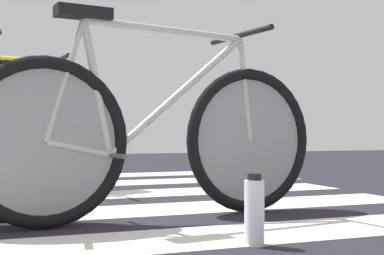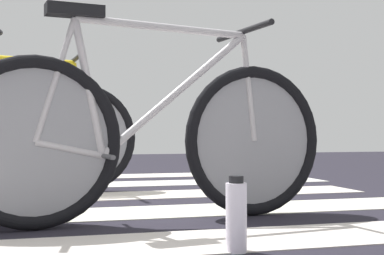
% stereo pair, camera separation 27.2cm
% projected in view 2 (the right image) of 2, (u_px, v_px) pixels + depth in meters
% --- Properties ---
extents(bicycle_1_of_3, '(1.73, 0.52, 0.93)m').
position_uv_depth(bicycle_1_of_3, '(153.00, 135.00, 2.48)').
color(bicycle_1_of_3, black).
rests_on(bicycle_1_of_3, ground).
extents(bicycle_3_of_3, '(1.73, 0.52, 0.93)m').
position_uv_depth(bicycle_3_of_3, '(2.00, 134.00, 3.56)').
color(bicycle_3_of_3, black).
rests_on(bicycle_3_of_3, ground).
extents(water_bottle, '(0.07, 0.07, 0.25)m').
position_uv_depth(water_bottle, '(236.00, 216.00, 1.87)').
color(water_bottle, white).
rests_on(water_bottle, ground).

